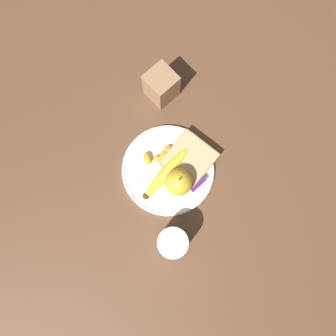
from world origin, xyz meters
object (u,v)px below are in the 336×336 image
plate (168,170)px  bread_slice (190,159)px  apple (179,182)px  jam_packet (194,181)px  juice_glass (173,242)px  fork (166,166)px  condiment_caddy (161,86)px  banana (166,173)px

plate → bread_slice: 0.06m
apple → jam_packet: apple is taller
plate → apple: 0.06m
plate → juice_glass: juice_glass is taller
juice_glass → bread_slice: 0.22m
fork → condiment_caddy: (-0.14, -0.17, 0.03)m
juice_glass → banana: (-0.11, -0.14, -0.01)m
plate → banana: bearing=27.7°
plate → banana: banana is taller
jam_packet → plate: bearing=-68.5°
plate → banana: 0.02m
juice_glass → fork: juice_glass is taller
condiment_caddy → jam_packet: bearing=66.3°
bread_slice → apple: bearing=23.2°
apple → bread_slice: (-0.07, -0.03, -0.03)m
bread_slice → condiment_caddy: condiment_caddy is taller
jam_packet → fork: bearing=-72.1°
apple → jam_packet: size_ratio=1.68×
banana → jam_packet: 0.08m
condiment_caddy → banana: bearing=50.8°
plate → bread_slice: size_ratio=1.82×
apple → fork: bearing=-98.6°
plate → apple: apple is taller
plate → jam_packet: 0.08m
apple → bread_slice: apple is taller
banana → fork: banana is taller
apple → jam_packet: bearing=145.5°
apple → banana: size_ratio=0.45×
banana → plate: bearing=-152.3°
juice_glass → apple: size_ratio=1.08×
banana → juice_glass: bearing=52.7°
plate → condiment_caddy: bearing=-127.8°
bread_slice → condiment_caddy: size_ratio=1.40×
banana → fork: 0.03m
fork → banana: bearing=-113.8°
jam_packet → condiment_caddy: 0.27m
juice_glass → jam_packet: juice_glass is taller
jam_packet → juice_glass: bearing=27.2°
bread_slice → jam_packet: 0.06m
jam_packet → banana: bearing=-58.5°
banana → bread_slice: 0.07m
banana → apple: bearing=97.6°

